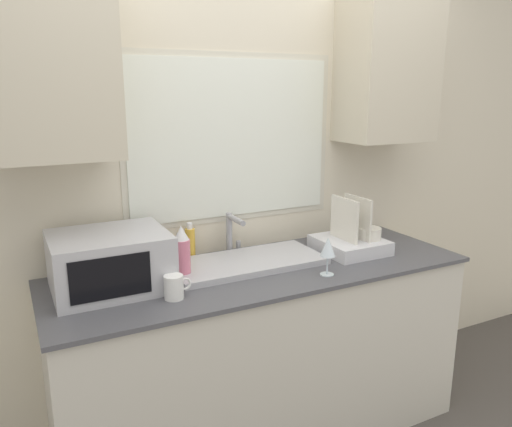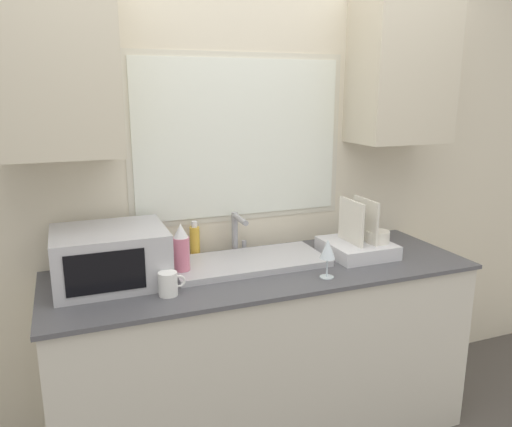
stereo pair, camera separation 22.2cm
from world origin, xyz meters
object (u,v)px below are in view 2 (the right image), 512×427
wine_glass (328,250)px  spray_bottle (181,251)px  microwave (110,256)px  dish_rack (359,244)px  faucet (237,230)px  soap_bottle (195,241)px  mug_near_sink (168,284)px

wine_glass → spray_bottle: bearing=157.5°
microwave → dish_rack: bearing=-2.9°
faucet → spray_bottle: 0.40m
soap_bottle → mug_near_sink: 0.49m
spray_bottle → soap_bottle: bearing=62.9°
dish_rack → soap_bottle: 0.84m
soap_bottle → faucet: bearing=-8.7°
microwave → soap_bottle: (0.43, 0.20, -0.04)m
faucet → soap_bottle: (-0.22, 0.03, -0.05)m
spray_bottle → wine_glass: spray_bottle is taller
microwave → dish_rack: size_ratio=1.43×
faucet → spray_bottle: bearing=-148.5°
spray_bottle → wine_glass: (0.61, -0.25, 0.01)m
mug_near_sink → microwave: bearing=131.8°
mug_near_sink → wine_glass: bearing=-4.8°
faucet → wine_glass: faucet is taller
microwave → mug_near_sink: bearing=-48.2°
soap_bottle → microwave: bearing=-154.7°
dish_rack → mug_near_sink: (-1.02, -0.17, -0.01)m
mug_near_sink → faucet: bearing=42.3°
microwave → wine_glass: (0.91, -0.29, 0.01)m
dish_rack → spray_bottle: (-0.92, 0.03, 0.06)m
microwave → wine_glass: size_ratio=2.66×
dish_rack → spray_bottle: 0.92m
dish_rack → microwave: bearing=177.1°
soap_bottle → spray_bottle: bearing=-117.1°
dish_rack → spray_bottle: bearing=178.4°
microwave → soap_bottle: 0.48m
faucet → dish_rack: (0.58, -0.23, -0.07)m
wine_glass → faucet: bearing=120.2°
spray_bottle → mug_near_sink: size_ratio=2.17×
dish_rack → spray_bottle: size_ratio=1.35×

